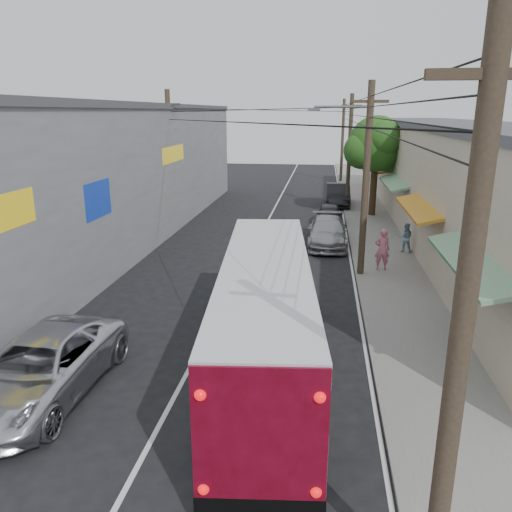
{
  "coord_description": "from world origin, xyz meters",
  "views": [
    {
      "loc": [
        3.47,
        -7.83,
        6.82
      ],
      "look_at": [
        1.23,
        8.78,
        1.96
      ],
      "focal_mm": 35.0,
      "sensor_mm": 36.0,
      "label": 1
    }
  ],
  "objects": [
    {
      "name": "ground",
      "position": [
        0.0,
        0.0,
        0.0
      ],
      "size": [
        120.0,
        120.0,
        0.0
      ],
      "primitive_type": "plane",
      "color": "black",
      "rests_on": "ground"
    },
    {
      "name": "utility_poles",
      "position": [
        3.13,
        20.33,
        4.13
      ],
      "size": [
        11.8,
        45.28,
        8.0
      ],
      "color": "#473828",
      "rests_on": "ground"
    },
    {
      "name": "pedestrian_near",
      "position": [
        6.13,
        13.67,
        1.04
      ],
      "size": [
        0.71,
        0.5,
        1.84
      ],
      "primitive_type": "imported",
      "rotation": [
        0.0,
        0.0,
        3.23
      ],
      "color": "#C96A83",
      "rests_on": "sidewalk"
    },
    {
      "name": "sidewalk",
      "position": [
        6.5,
        20.0,
        0.06
      ],
      "size": [
        3.0,
        80.0,
        0.12
      ],
      "primitive_type": "cube",
      "color": "slate",
      "rests_on": "ground"
    },
    {
      "name": "parked_car_far",
      "position": [
        4.6,
        29.75,
        0.81
      ],
      "size": [
        1.72,
        4.92,
        1.62
      ],
      "primitive_type": "imported",
      "rotation": [
        0.0,
        0.0,
        -0.0
      ],
      "color": "black",
      "rests_on": "ground"
    },
    {
      "name": "pedestrian_far",
      "position": [
        7.6,
        16.78,
        0.85
      ],
      "size": [
        0.77,
        0.63,
        1.46
      ],
      "primitive_type": "imported",
      "rotation": [
        0.0,
        0.0,
        3.03
      ],
      "color": "#85A2C2",
      "rests_on": "sidewalk"
    },
    {
      "name": "coach_bus",
      "position": [
        2.08,
        4.38,
        1.61
      ],
      "size": [
        3.31,
        10.93,
        3.1
      ],
      "rotation": [
        0.0,
        0.0,
        0.1
      ],
      "color": "silver",
      "rests_on": "ground"
    },
    {
      "name": "building_right",
      "position": [
        10.99,
        22.0,
        3.15
      ],
      "size": [
        7.09,
        40.0,
        6.25
      ],
      "color": "#C0B699",
      "rests_on": "ground"
    },
    {
      "name": "jeepney",
      "position": [
        -3.25,
        2.36,
        0.77
      ],
      "size": [
        2.68,
        5.57,
        1.53
      ],
      "primitive_type": "imported",
      "rotation": [
        0.0,
        0.0,
        -0.03
      ],
      "color": "silver",
      "rests_on": "ground"
    },
    {
      "name": "street_tree",
      "position": [
        6.87,
        26.02,
        4.67
      ],
      "size": [
        4.4,
        4.0,
        6.6
      ],
      "color": "#3F2B19",
      "rests_on": "ground"
    },
    {
      "name": "parked_suv",
      "position": [
        3.8,
        18.0,
        0.72
      ],
      "size": [
        2.04,
        4.98,
        1.44
      ],
      "primitive_type": "imported",
      "rotation": [
        0.0,
        0.0,
        0.0
      ],
      "color": "#96959D",
      "rests_on": "ground"
    },
    {
      "name": "building_left",
      "position": [
        -8.5,
        18.0,
        3.65
      ],
      "size": [
        7.2,
        36.0,
        7.25
      ],
      "color": "gray",
      "rests_on": "ground"
    },
    {
      "name": "parked_car_mid",
      "position": [
        3.94,
        22.8,
        0.65
      ],
      "size": [
        1.56,
        3.84,
        1.31
      ],
      "primitive_type": "imported",
      "rotation": [
        0.0,
        0.0,
        -0.0
      ],
      "color": "#232226",
      "rests_on": "ground"
    }
  ]
}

